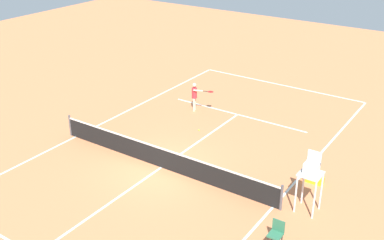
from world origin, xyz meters
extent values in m
plane|color=#D37A4C|center=(0.00, 0.00, 0.00)|extent=(60.00, 60.00, 0.00)
cube|color=white|center=(0.00, -12.36, 0.00)|extent=(10.56, 0.10, 0.01)
cube|color=white|center=(-5.28, 0.00, 0.00)|extent=(0.10, 24.71, 0.01)
cube|color=white|center=(5.28, 0.00, 0.00)|extent=(0.10, 24.71, 0.01)
cube|color=white|center=(0.00, -6.80, 0.00)|extent=(7.92, 0.10, 0.01)
cube|color=white|center=(0.00, 0.00, 0.00)|extent=(0.10, 13.59, 0.01)
cylinder|color=#4C4C51|center=(-5.58, 0.00, 0.54)|extent=(0.10, 0.10, 1.07)
cylinder|color=#4C4C51|center=(5.58, 0.00, 0.54)|extent=(0.10, 0.10, 1.07)
cube|color=black|center=(0.00, 0.00, 0.46)|extent=(11.16, 0.03, 0.91)
cube|color=white|center=(0.00, 0.00, 0.93)|extent=(11.16, 0.04, 0.06)
cylinder|color=beige|center=(2.29, -6.04, 0.37)|extent=(0.12, 0.12, 0.75)
cylinder|color=beige|center=(2.22, -5.85, 0.37)|extent=(0.12, 0.12, 0.75)
cylinder|color=red|center=(2.25, -5.94, 1.04)|extent=(0.28, 0.28, 0.58)
sphere|color=beige|center=(2.25, -5.94, 1.50)|extent=(0.21, 0.21, 0.21)
cylinder|color=beige|center=(2.31, -6.12, 1.07)|extent=(0.09, 0.09, 0.52)
cylinder|color=beige|center=(1.95, -5.85, 1.26)|extent=(0.52, 0.26, 0.09)
cylinder|color=black|center=(1.58, -5.98, 1.26)|extent=(0.26, 0.12, 0.04)
ellipsoid|color=red|center=(1.30, -6.08, 1.26)|extent=(0.40, 0.37, 0.04)
sphere|color=#CCE033|center=(0.64, -3.95, 0.03)|extent=(0.07, 0.07, 0.07)
cylinder|color=silver|center=(-6.75, -0.17, 0.78)|extent=(0.07, 0.07, 1.55)
cylinder|color=silver|center=(-6.05, -0.17, 0.78)|extent=(0.07, 0.07, 1.55)
cylinder|color=silver|center=(-6.75, -0.87, 0.78)|extent=(0.07, 0.07, 1.55)
cylinder|color=silver|center=(-6.05, -0.87, 0.78)|extent=(0.07, 0.07, 1.55)
cube|color=silver|center=(-6.40, -0.52, 1.58)|extent=(0.80, 0.80, 0.06)
cube|color=silver|center=(-6.40, -0.52, 1.81)|extent=(0.50, 0.44, 0.40)
cube|color=silver|center=(-6.40, -0.72, 2.16)|extent=(0.50, 0.06, 0.50)
cylinder|color=#262626|center=(-6.46, 1.87, 0.23)|extent=(0.04, 0.04, 0.45)
cylinder|color=#262626|center=(-6.11, 1.87, 0.23)|extent=(0.04, 0.04, 0.45)
cube|color=#2D6B4C|center=(-6.29, 2.04, 0.48)|extent=(0.44, 0.44, 0.06)
cube|color=#2D6B4C|center=(-6.29, 1.82, 0.73)|extent=(0.44, 0.04, 0.44)
cube|color=yellow|center=(-5.92, -2.53, 0.15)|extent=(0.76, 0.32, 0.30)
camera|label=1|loc=(-11.05, 14.00, 10.43)|focal=44.33mm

